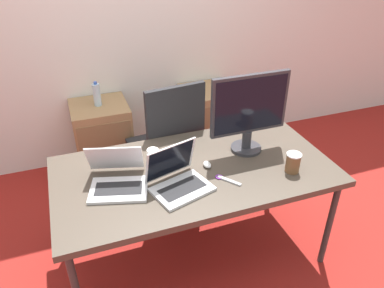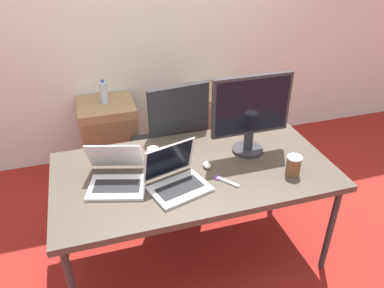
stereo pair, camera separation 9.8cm
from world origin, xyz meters
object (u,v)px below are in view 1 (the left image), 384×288
(coffee_cup_brown, at_px, (293,163))
(office_chair, at_px, (167,156))
(laptop_right, at_px, (178,179))
(mouse, at_px, (207,165))
(cabinet_right, at_px, (208,121))
(water_bottle, at_px, (97,95))
(cabinet_left, at_px, (103,139))
(monitor, at_px, (249,111))
(laptop_left, at_px, (118,179))
(coffee_cup_white, at_px, (153,157))

(coffee_cup_brown, bearing_deg, office_chair, 120.40)
(laptop_right, xyz_separation_m, mouse, (0.23, 0.13, -0.03))
(office_chair, bearing_deg, cabinet_right, 42.89)
(water_bottle, distance_m, coffee_cup_brown, 1.72)
(cabinet_left, relative_size, cabinet_right, 1.00)
(cabinet_right, height_order, laptop_right, laptop_right)
(monitor, relative_size, coffee_cup_brown, 4.26)
(office_chair, relative_size, laptop_right, 2.82)
(laptop_left, bearing_deg, water_bottle, 87.74)
(office_chair, distance_m, coffee_cup_brown, 1.10)
(laptop_right, bearing_deg, water_bottle, 101.36)
(office_chair, xyz_separation_m, water_bottle, (-0.43, 0.53, 0.37))
(cabinet_left, bearing_deg, coffee_cup_brown, -56.15)
(cabinet_right, relative_size, water_bottle, 3.16)
(cabinet_right, height_order, monitor, monitor)
(mouse, height_order, coffee_cup_white, coffee_cup_white)
(coffee_cup_white, xyz_separation_m, coffee_cup_brown, (0.76, -0.35, 0.01))
(laptop_left, height_order, coffee_cup_white, laptop_left)
(cabinet_right, relative_size, laptop_right, 1.78)
(cabinet_right, bearing_deg, coffee_cup_brown, -91.97)
(coffee_cup_brown, bearing_deg, cabinet_right, 88.03)
(cabinet_right, bearing_deg, water_bottle, 179.87)
(laptop_right, bearing_deg, coffee_cup_brown, -7.36)
(water_bottle, bearing_deg, laptop_left, -92.26)
(laptop_left, xyz_separation_m, monitor, (0.86, 0.10, 0.23))
(coffee_cup_brown, bearing_deg, mouse, 154.92)
(monitor, bearing_deg, cabinet_left, 126.10)
(cabinet_right, relative_size, monitor, 1.27)
(water_bottle, distance_m, laptop_left, 1.21)
(office_chair, xyz_separation_m, cabinet_left, (-0.43, 0.53, -0.05))
(water_bottle, relative_size, coffee_cup_white, 1.90)
(office_chair, bearing_deg, laptop_right, -101.45)
(cabinet_right, relative_size, coffee_cup_brown, 5.41)
(coffee_cup_white, bearing_deg, cabinet_right, 53.02)
(laptop_left, xyz_separation_m, coffee_cup_white, (0.24, 0.13, 0.01))
(cabinet_right, xyz_separation_m, coffee_cup_white, (-0.81, -1.08, 0.43))
(cabinet_right, xyz_separation_m, coffee_cup_brown, (-0.05, -1.43, 0.43))
(monitor, bearing_deg, water_bottle, 126.04)
(cabinet_left, distance_m, laptop_left, 1.28)
(cabinet_left, xyz_separation_m, coffee_cup_white, (0.19, -1.08, 0.43))
(office_chair, bearing_deg, water_bottle, 128.96)
(office_chair, xyz_separation_m, cabinet_right, (0.57, 0.53, -0.05))
(office_chair, relative_size, laptop_left, 2.59)
(laptop_right, relative_size, coffee_cup_brown, 3.03)
(office_chair, bearing_deg, mouse, -84.62)
(cabinet_left, distance_m, monitor, 1.52)
(water_bottle, bearing_deg, laptop_right, -78.64)
(laptop_left, bearing_deg, cabinet_left, 87.73)
(mouse, bearing_deg, monitor, 17.54)
(water_bottle, bearing_deg, mouse, -67.75)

